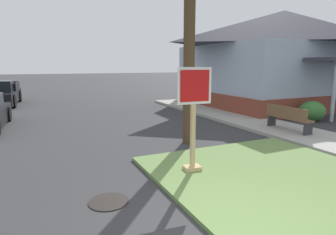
% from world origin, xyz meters
% --- Properties ---
extents(grass_corner_patch, '(4.72, 5.42, 0.08)m').
position_xyz_m(grass_corner_patch, '(2.16, 1.26, 0.04)').
color(grass_corner_patch, '#668447').
rests_on(grass_corner_patch, ground).
extents(sidewalk_strip, '(2.20, 17.33, 0.12)m').
position_xyz_m(sidewalk_strip, '(5.72, 5.60, 0.06)').
color(sidewalk_strip, '#9E9B93').
rests_on(sidewalk_strip, ground).
extents(stop_sign, '(0.77, 0.31, 2.25)m').
position_xyz_m(stop_sign, '(0.75, 2.58, 1.20)').
color(stop_sign, tan).
rests_on(stop_sign, grass_corner_patch).
extents(manhole_cover, '(0.70, 0.70, 0.02)m').
position_xyz_m(manhole_cover, '(-1.27, 2.02, 0.01)').
color(manhole_cover, black).
rests_on(manhole_cover, ground).
extents(street_bench, '(0.42, 1.76, 0.85)m').
position_xyz_m(street_bench, '(5.59, 4.44, 0.59)').
color(street_bench, brown).
rests_on(street_bench, sidewalk_strip).
extents(corner_house, '(10.57, 9.37, 5.50)m').
position_xyz_m(corner_house, '(11.25, 10.33, 2.82)').
color(corner_house, brown).
rests_on(corner_house, ground).
extents(shrub_near_porch, '(1.06, 1.06, 0.85)m').
position_xyz_m(shrub_near_porch, '(8.36, 5.67, 0.43)').
color(shrub_near_porch, '#387332').
rests_on(shrub_near_porch, ground).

